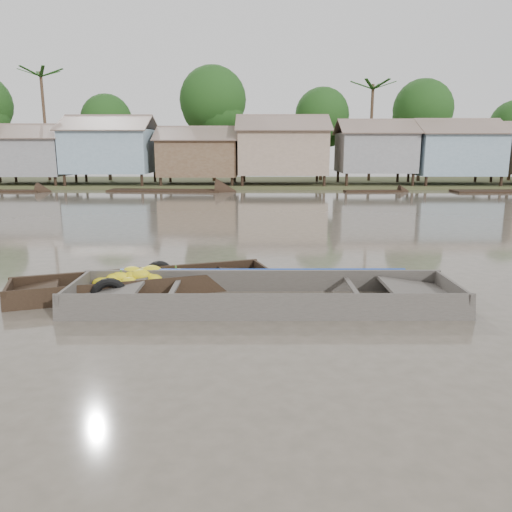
{
  "coord_description": "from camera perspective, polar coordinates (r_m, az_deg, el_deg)",
  "views": [
    {
      "loc": [
        0.83,
        -9.01,
        3.04
      ],
      "look_at": [
        0.75,
        1.18,
        0.8
      ],
      "focal_mm": 35.0,
      "sensor_mm": 36.0,
      "label": 1
    }
  ],
  "objects": [
    {
      "name": "ground",
      "position": [
        9.55,
        -4.59,
        -6.22
      ],
      "size": [
        120.0,
        120.0,
        0.0
      ],
      "primitive_type": "plane",
      "color": "#504A3D",
      "rests_on": "ground"
    },
    {
      "name": "riverbank",
      "position": [
        40.94,
        3.62,
        12.41
      ],
      "size": [
        120.0,
        12.47,
        10.22
      ],
      "color": "#384723",
      "rests_on": "ground"
    },
    {
      "name": "banana_boat",
      "position": [
        11.01,
        -12.99,
        -3.16
      ],
      "size": [
        5.58,
        3.01,
        0.77
      ],
      "rotation": [
        0.0,
        0.0,
        0.33
      ],
      "color": "black",
      "rests_on": "ground"
    },
    {
      "name": "viewer_boat",
      "position": [
        9.88,
        0.95,
        -5.16
      ],
      "size": [
        7.57,
        2.07,
        0.61
      ],
      "rotation": [
        0.0,
        0.0,
        0.01
      ],
      "color": "#403B36",
      "rests_on": "ground"
    },
    {
      "name": "distant_boats",
      "position": [
        33.39,
        10.75,
        6.87
      ],
      "size": [
        47.22,
        14.04,
        0.35
      ],
      "color": "black",
      "rests_on": "ground"
    }
  ]
}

